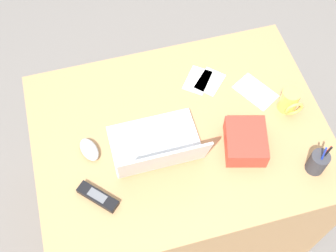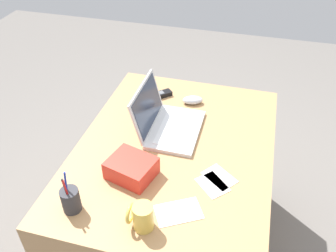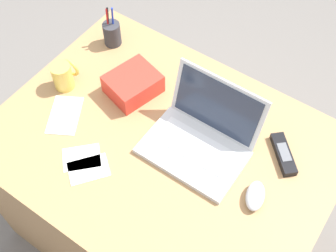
% 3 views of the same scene
% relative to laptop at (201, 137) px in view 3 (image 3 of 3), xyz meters
% --- Properties ---
extents(ground_plane, '(6.00, 6.00, 0.00)m').
position_rel_laptop_xyz_m(ground_plane, '(-0.11, -0.07, -0.78)').
color(ground_plane, slate).
extents(desk, '(1.12, 0.84, 0.74)m').
position_rel_laptop_xyz_m(desk, '(-0.11, -0.07, -0.41)').
color(desk, '#A87C4F').
rests_on(desk, ground).
extents(laptop, '(0.33, 0.27, 0.22)m').
position_rel_laptop_xyz_m(laptop, '(0.00, 0.00, 0.00)').
color(laptop, silver).
rests_on(laptop, desk).
extents(computer_mouse, '(0.09, 0.11, 0.04)m').
position_rel_laptop_xyz_m(computer_mouse, '(0.24, -0.07, -0.02)').
color(computer_mouse, silver).
rests_on(computer_mouse, desk).
extents(coffee_mug_white, '(0.07, 0.08, 0.10)m').
position_rel_laptop_xyz_m(coffee_mug_white, '(-0.54, -0.06, 0.01)').
color(coffee_mug_white, '#E0BC4C').
rests_on(coffee_mug_white, desk).
extents(cordless_phone, '(0.14, 0.14, 0.03)m').
position_rel_laptop_xyz_m(cordless_phone, '(0.25, 0.12, -0.03)').
color(cordless_phone, black).
rests_on(cordless_phone, desk).
extents(pen_holder, '(0.07, 0.07, 0.17)m').
position_rel_laptop_xyz_m(pen_holder, '(-0.54, 0.21, 0.01)').
color(pen_holder, '#333338').
rests_on(pen_holder, desk).
extents(snack_bag, '(0.19, 0.21, 0.08)m').
position_rel_laptop_xyz_m(snack_bag, '(-0.32, 0.06, -0.01)').
color(snack_bag, red).
rests_on(snack_bag, desk).
extents(paper_note_near_laptop, '(0.15, 0.15, 0.00)m').
position_rel_laptop_xyz_m(paper_note_near_laptop, '(-0.29, -0.26, -0.04)').
color(paper_note_near_laptop, white).
rests_on(paper_note_near_laptop, desk).
extents(paper_note_left, '(0.17, 0.19, 0.00)m').
position_rel_laptop_xyz_m(paper_note_left, '(-0.45, -0.17, -0.04)').
color(paper_note_left, white).
rests_on(paper_note_left, desk).
extents(paper_note_right, '(0.15, 0.15, 0.00)m').
position_rel_laptop_xyz_m(paper_note_right, '(-0.24, -0.28, -0.04)').
color(paper_note_right, white).
rests_on(paper_note_right, desk).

